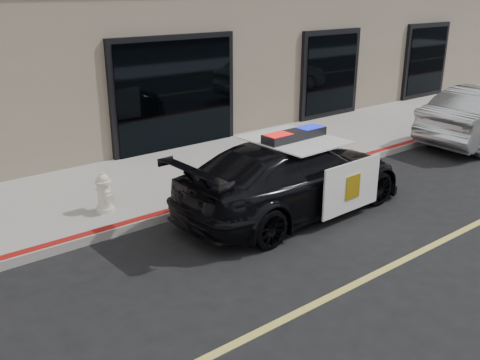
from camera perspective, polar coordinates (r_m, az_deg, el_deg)
ground at (r=9.63m, az=21.70°, el=-5.58°), size 120.00×120.00×0.00m
sidewalk_n at (r=12.76m, az=1.21°, el=2.36°), size 60.00×3.50×0.15m
police_car at (r=9.71m, az=5.70°, el=0.42°), size 2.30×4.81×1.54m
fire_hydrant at (r=9.72m, az=-14.26°, el=-1.39°), size 0.33×0.45×0.72m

